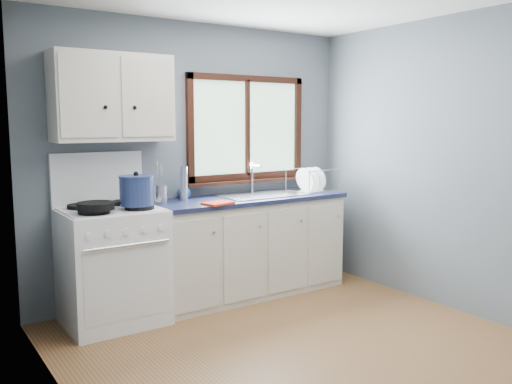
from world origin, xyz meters
TOP-DOWN VIEW (x-y plane):
  - floor at (0.00, 0.00)m, footprint 3.20×3.60m
  - wall_back at (0.00, 1.81)m, footprint 3.20×0.02m
  - wall_left at (-1.61, 0.00)m, footprint 0.02×3.60m
  - wall_right at (1.61, 0.00)m, footprint 0.02×3.60m
  - gas_range at (-0.95, 1.47)m, footprint 0.76×0.69m
  - base_cabinets at (0.36, 1.49)m, footprint 1.85×0.60m
  - countertop at (0.36, 1.49)m, footprint 1.89×0.64m
  - sink at (0.54, 1.49)m, footprint 0.84×0.46m
  - window at (0.54, 1.77)m, footprint 1.36×0.10m
  - upper_cabinets at (-0.85, 1.63)m, footprint 0.95×0.35m
  - skillet at (-1.12, 1.30)m, footprint 0.43×0.33m
  - stockpot at (-0.79, 1.33)m, footprint 0.33×0.33m
  - utensil_crock at (-0.45, 1.62)m, footprint 0.15×0.15m
  - thermos at (-0.24, 1.61)m, footprint 0.08×0.08m
  - soap_bottle at (-0.20, 1.67)m, footprint 0.14×0.14m
  - dish_towel at (-0.10, 1.25)m, footprint 0.27×0.22m
  - dish_rack at (1.12, 1.49)m, footprint 0.49×0.40m

SIDE VIEW (x-z plane):
  - floor at x=0.00m, z-range -0.02..0.00m
  - base_cabinets at x=0.36m, z-range -0.03..0.85m
  - gas_range at x=-0.95m, z-range -0.19..1.17m
  - sink at x=0.54m, z-range 0.64..1.08m
  - countertop at x=0.36m, z-range 0.88..0.92m
  - dish_towel at x=-0.10m, z-range 0.92..0.94m
  - dish_rack at x=1.12m, z-range 0.86..1.10m
  - skillet at x=-1.12m, z-range 0.96..1.02m
  - utensil_crock at x=-0.45m, z-range 0.81..1.18m
  - soap_bottle at x=-0.20m, z-range 0.92..1.20m
  - thermos at x=-0.24m, z-range 0.92..1.22m
  - stockpot at x=-0.79m, z-range 0.95..1.21m
  - wall_back at x=0.00m, z-range 0.00..2.50m
  - wall_left at x=-1.61m, z-range 0.00..2.50m
  - wall_right at x=1.61m, z-range 0.00..2.50m
  - window at x=0.54m, z-range 0.96..1.99m
  - upper_cabinets at x=-0.85m, z-range 1.45..2.15m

